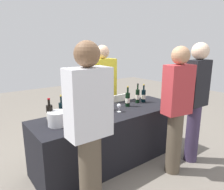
{
  "coord_description": "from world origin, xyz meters",
  "views": [
    {
      "loc": [
        -1.72,
        -2.27,
        1.7
      ],
      "look_at": [
        0.0,
        0.0,
        1.01
      ],
      "focal_mm": 33.38,
      "sensor_mm": 36.0,
      "label": 1
    }
  ],
  "objects_px": {
    "server_pouring": "(103,91)",
    "wine_bottle_3": "(102,104)",
    "wine_bottle_1": "(62,111)",
    "wine_glass_2": "(119,106)",
    "wine_glass_0": "(80,115)",
    "ice_bucket": "(58,118)",
    "wine_bottle_5": "(128,99)",
    "wine_bottle_4": "(107,103)",
    "guest_0": "(89,127)",
    "wine_bottle_7": "(144,96)",
    "wine_glass_1": "(98,110)",
    "wine_bottle_2": "(78,107)",
    "guest_2": "(196,98)",
    "guest_1": "(177,106)",
    "wine_bottle_0": "(50,114)",
    "menu_board": "(120,111)",
    "wine_bottle_6": "(138,96)"
  },
  "relations": [
    {
      "from": "wine_bottle_3",
      "to": "server_pouring",
      "type": "xyz_separation_m",
      "value": [
        0.4,
        0.55,
        0.04
      ]
    },
    {
      "from": "wine_bottle_0",
      "to": "ice_bucket",
      "type": "height_order",
      "value": "wine_bottle_0"
    },
    {
      "from": "wine_bottle_0",
      "to": "guest_2",
      "type": "xyz_separation_m",
      "value": [
        1.82,
        -0.8,
        0.09
      ]
    },
    {
      "from": "wine_glass_2",
      "to": "guest_1",
      "type": "bearing_deg",
      "value": -59.45
    },
    {
      "from": "wine_bottle_4",
      "to": "wine_bottle_6",
      "type": "height_order",
      "value": "wine_bottle_6"
    },
    {
      "from": "wine_bottle_6",
      "to": "wine_bottle_7",
      "type": "relative_size",
      "value": 1.06
    },
    {
      "from": "guest_1",
      "to": "wine_bottle_0",
      "type": "bearing_deg",
      "value": 159.39
    },
    {
      "from": "wine_bottle_6",
      "to": "wine_bottle_0",
      "type": "bearing_deg",
      "value": -178.01
    },
    {
      "from": "wine_glass_0",
      "to": "ice_bucket",
      "type": "xyz_separation_m",
      "value": [
        -0.27,
        0.04,
        -0.0
      ]
    },
    {
      "from": "wine_bottle_5",
      "to": "ice_bucket",
      "type": "height_order",
      "value": "wine_bottle_5"
    },
    {
      "from": "wine_glass_1",
      "to": "guest_1",
      "type": "height_order",
      "value": "guest_1"
    },
    {
      "from": "wine_glass_2",
      "to": "menu_board",
      "type": "bearing_deg",
      "value": 49.89
    },
    {
      "from": "guest_0",
      "to": "wine_glass_0",
      "type": "bearing_deg",
      "value": 69.77
    },
    {
      "from": "wine_bottle_0",
      "to": "wine_bottle_2",
      "type": "bearing_deg",
      "value": 11.85
    },
    {
      "from": "wine_bottle_3",
      "to": "wine_bottle_6",
      "type": "relative_size",
      "value": 0.99
    },
    {
      "from": "wine_bottle_4",
      "to": "wine_bottle_5",
      "type": "height_order",
      "value": "wine_bottle_5"
    },
    {
      "from": "wine_bottle_1",
      "to": "wine_glass_2",
      "type": "xyz_separation_m",
      "value": [
        0.78,
        -0.2,
        -0.03
      ]
    },
    {
      "from": "wine_bottle_0",
      "to": "wine_bottle_4",
      "type": "bearing_deg",
      "value": 2.69
    },
    {
      "from": "wine_bottle_2",
      "to": "wine_glass_1",
      "type": "relative_size",
      "value": 2.18
    },
    {
      "from": "wine_bottle_4",
      "to": "wine_glass_1",
      "type": "relative_size",
      "value": 2.21
    },
    {
      "from": "wine_glass_1",
      "to": "guest_1",
      "type": "bearing_deg",
      "value": -41.24
    },
    {
      "from": "wine_bottle_5",
      "to": "wine_bottle_6",
      "type": "bearing_deg",
      "value": 12.52
    },
    {
      "from": "wine_bottle_0",
      "to": "wine_bottle_4",
      "type": "relative_size",
      "value": 1.05
    },
    {
      "from": "wine_glass_0",
      "to": "wine_bottle_3",
      "type": "bearing_deg",
      "value": 19.56
    },
    {
      "from": "guest_2",
      "to": "menu_board",
      "type": "distance_m",
      "value": 1.75
    },
    {
      "from": "server_pouring",
      "to": "wine_bottle_3",
      "type": "bearing_deg",
      "value": 60.94
    },
    {
      "from": "wine_bottle_7",
      "to": "wine_glass_0",
      "type": "distance_m",
      "value": 1.31
    },
    {
      "from": "wine_bottle_0",
      "to": "wine_glass_2",
      "type": "bearing_deg",
      "value": -8.27
    },
    {
      "from": "wine_glass_1",
      "to": "wine_bottle_2",
      "type": "bearing_deg",
      "value": 124.6
    },
    {
      "from": "guest_2",
      "to": "wine_bottle_5",
      "type": "bearing_deg",
      "value": 128.37
    },
    {
      "from": "wine_glass_2",
      "to": "menu_board",
      "type": "distance_m",
      "value": 1.37
    },
    {
      "from": "wine_bottle_3",
      "to": "guest_1",
      "type": "distance_m",
      "value": 1.02
    },
    {
      "from": "server_pouring",
      "to": "guest_2",
      "type": "relative_size",
      "value": 0.98
    },
    {
      "from": "guest_0",
      "to": "guest_1",
      "type": "relative_size",
      "value": 1.03
    },
    {
      "from": "wine_bottle_0",
      "to": "ice_bucket",
      "type": "xyz_separation_m",
      "value": [
        0.06,
        -0.1,
        -0.04
      ]
    },
    {
      "from": "wine_bottle_2",
      "to": "wine_bottle_7",
      "type": "distance_m",
      "value": 1.19
    },
    {
      "from": "wine_glass_1",
      "to": "ice_bucket",
      "type": "relative_size",
      "value": 0.59
    },
    {
      "from": "wine_bottle_3",
      "to": "server_pouring",
      "type": "height_order",
      "value": "server_pouring"
    },
    {
      "from": "wine_glass_0",
      "to": "menu_board",
      "type": "height_order",
      "value": "wine_glass_0"
    },
    {
      "from": "wine_glass_0",
      "to": "ice_bucket",
      "type": "distance_m",
      "value": 0.27
    },
    {
      "from": "wine_bottle_4",
      "to": "guest_1",
      "type": "xyz_separation_m",
      "value": [
        0.49,
        -0.86,
        0.07
      ]
    },
    {
      "from": "wine_bottle_7",
      "to": "wine_glass_0",
      "type": "xyz_separation_m",
      "value": [
        -1.3,
        -0.17,
        -0.02
      ]
    },
    {
      "from": "wine_bottle_1",
      "to": "server_pouring",
      "type": "distance_m",
      "value": 1.11
    },
    {
      "from": "wine_bottle_6",
      "to": "wine_glass_0",
      "type": "relative_size",
      "value": 2.62
    },
    {
      "from": "wine_bottle_7",
      "to": "wine_glass_1",
      "type": "xyz_separation_m",
      "value": [
        -1.03,
        -0.17,
        -0.01
      ]
    },
    {
      "from": "wine_bottle_0",
      "to": "wine_bottle_2",
      "type": "distance_m",
      "value": 0.44
    },
    {
      "from": "guest_1",
      "to": "wine_bottle_2",
      "type": "bearing_deg",
      "value": 146.01
    },
    {
      "from": "wine_bottle_3",
      "to": "wine_bottle_4",
      "type": "height_order",
      "value": "wine_bottle_3"
    },
    {
      "from": "wine_bottle_0",
      "to": "wine_glass_2",
      "type": "relative_size",
      "value": 2.63
    },
    {
      "from": "server_pouring",
      "to": "guest_1",
      "type": "distance_m",
      "value": 1.4
    }
  ]
}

